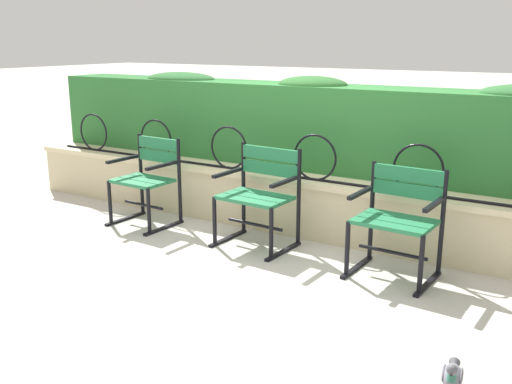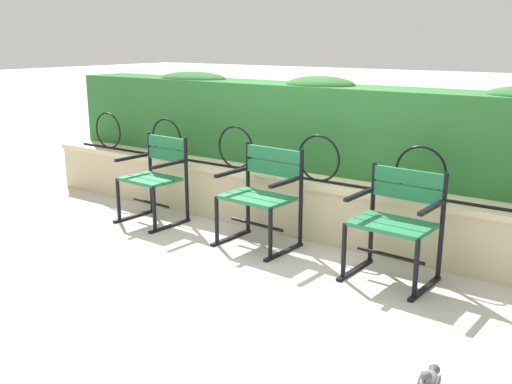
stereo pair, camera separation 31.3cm
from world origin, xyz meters
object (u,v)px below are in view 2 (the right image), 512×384
park_chair_centre (262,193)px  pigeon_near_chairs (429,382)px  park_chair_left (156,176)px  park_chair_right (397,220)px

park_chair_centre → pigeon_near_chairs: 2.49m
park_chair_left → park_chair_centre: park_chair_centre is taller
park_chair_right → park_chair_centre: bearing=178.3°
park_chair_left → pigeon_near_chairs: bearing=-23.0°
park_chair_left → pigeon_near_chairs: 3.55m
park_chair_left → park_chair_centre: size_ratio=0.98×
park_chair_left → pigeon_near_chairs: (3.26, -1.38, -0.34)m
park_chair_centre → park_chair_right: (1.25, -0.04, -0.01)m
park_chair_left → park_chair_right: 2.49m
park_chair_right → pigeon_near_chairs: 1.62m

